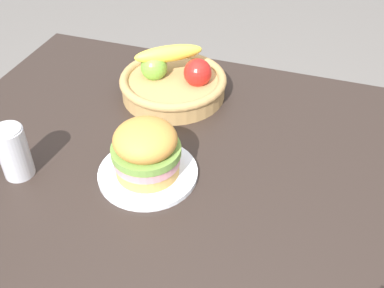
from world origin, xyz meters
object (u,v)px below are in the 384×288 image
(plate, at_px, (148,173))
(sandwich, at_px, (146,150))
(soda_can, at_px, (14,152))
(fruit_basket, at_px, (173,81))

(plate, relative_size, sandwich, 1.47)
(soda_can, relative_size, fruit_basket, 0.43)
(sandwich, relative_size, fruit_basket, 0.52)
(plate, bearing_deg, fruit_basket, 100.16)
(sandwich, xyz_separation_m, soda_can, (-0.27, -0.09, -0.01))
(plate, height_order, soda_can, soda_can)
(sandwich, distance_m, soda_can, 0.29)
(plate, distance_m, soda_can, 0.29)
(plate, bearing_deg, soda_can, -162.64)
(sandwich, distance_m, fruit_basket, 0.33)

